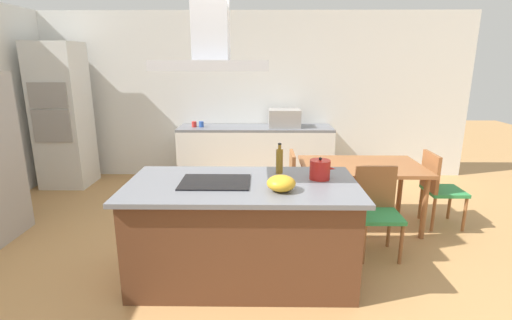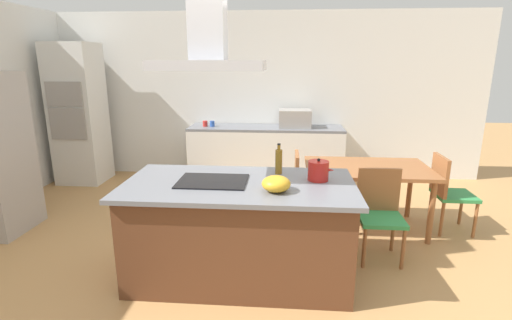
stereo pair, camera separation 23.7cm
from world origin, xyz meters
name	(u,v)px [view 2 (the right image)]	position (x,y,z in m)	size (l,w,h in m)	color
ground	(254,212)	(0.00, 1.50, 0.00)	(16.00, 16.00, 0.00)	tan
wall_back	(263,96)	(0.00, 3.25, 1.35)	(7.20, 0.10, 2.70)	white
kitchen_island	(240,230)	(0.00, 0.00, 0.45)	(2.01, 1.04, 0.90)	#59331E
cooktop	(213,181)	(-0.23, 0.00, 0.91)	(0.60, 0.44, 0.01)	black
tea_kettle	(318,171)	(0.69, 0.12, 0.99)	(0.23, 0.18, 0.20)	#B21E19
olive_oil_bottle	(279,161)	(0.34, 0.30, 1.02)	(0.07, 0.07, 0.29)	olive
mixing_bowl	(276,184)	(0.33, -0.21, 0.96)	(0.24, 0.24, 0.13)	gold
back_counter	(266,154)	(0.08, 2.88, 0.45)	(2.46, 0.62, 0.90)	silver
countertop_microwave	(295,119)	(0.54, 2.88, 1.04)	(0.50, 0.38, 0.28)	#9E9993
coffee_mug_red	(205,124)	(-0.90, 2.85, 0.95)	(0.08, 0.08, 0.09)	red
coffee_mug_blue	(212,124)	(-0.79, 2.85, 0.95)	(0.08, 0.08, 0.09)	#2D56B2
wall_oven_stack	(79,114)	(-2.90, 2.65, 1.10)	(0.70, 0.66, 2.20)	silver
dining_table	(367,174)	(1.34, 1.15, 0.67)	(1.40, 0.90, 0.75)	#995B33
chair_at_left_end	(287,185)	(0.43, 1.15, 0.51)	(0.42, 0.42, 0.89)	#33934C
chair_facing_island	(380,208)	(1.34, 0.49, 0.51)	(0.42, 0.42, 0.89)	#33934C
chair_at_right_end	(448,189)	(2.26, 1.15, 0.51)	(0.42, 0.42, 0.89)	#33934C
range_hood	(208,38)	(-0.23, 0.00, 2.10)	(0.90, 0.55, 0.78)	#ADADB2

